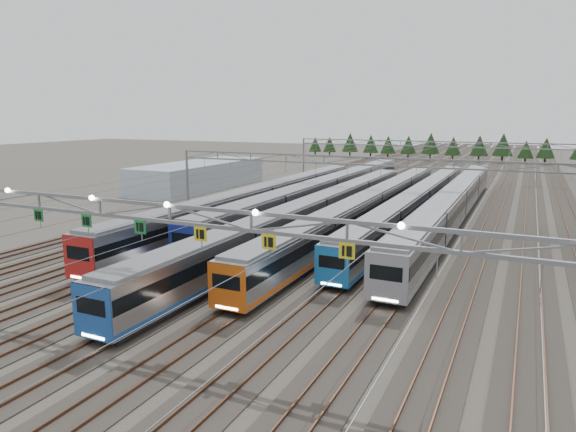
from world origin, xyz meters
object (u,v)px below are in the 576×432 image
at_px(train_b, 327,191).
at_px(train_d, 371,207).
at_px(train_c, 315,213).
at_px(train_e, 419,202).
at_px(gantry_mid, 364,168).
at_px(west_shed, 200,175).
at_px(gantry_near, 168,217).
at_px(train_a, 261,201).
at_px(gantry_far, 427,148).
at_px(train_f, 454,204).

distance_m(train_b, train_d, 12.46).
bearing_deg(train_c, train_e, 56.78).
bearing_deg(gantry_mid, train_b, 146.41).
relative_size(train_e, west_shed, 2.17).
xyz_separation_m(train_e, gantry_near, (-6.80, -42.63, 5.04)).
relative_size(train_a, train_c, 0.90).
xyz_separation_m(gantry_near, gantry_far, (0.05, 85.12, -0.70)).
relative_size(train_e, gantry_mid, 1.16).
relative_size(train_a, gantry_near, 1.06).
bearing_deg(train_a, train_b, 69.00).
bearing_deg(gantry_mid, gantry_far, 90.00).
distance_m(train_a, train_d, 13.85).
xyz_separation_m(gantry_mid, gantry_far, (0.00, 45.00, 0.00)).
distance_m(train_a, gantry_near, 35.06).
bearing_deg(gantry_far, train_d, -87.38).
relative_size(gantry_near, gantry_far, 1.00).
height_order(gantry_near, gantry_far, gantry_near).
bearing_deg(gantry_mid, train_d, -61.44).
distance_m(train_d, train_e, 8.03).
bearing_deg(gantry_near, train_d, 86.35).
bearing_deg(train_f, gantry_far, 104.53).
relative_size(train_c, gantry_far, 1.18).
height_order(train_f, gantry_far, gantry_far).
height_order(train_c, gantry_far, gantry_far).
xyz_separation_m(gantry_near, gantry_mid, (0.05, 40.12, -0.70)).
xyz_separation_m(train_e, gantry_mid, (-6.75, -2.51, 4.34)).
bearing_deg(train_a, train_c, -23.93).
height_order(train_a, gantry_mid, gantry_mid).
bearing_deg(train_c, train_a, 156.07).
bearing_deg(gantry_mid, train_a, -147.24).
relative_size(train_f, gantry_mid, 1.18).
bearing_deg(gantry_far, train_b, -99.46).
xyz_separation_m(train_b, gantry_far, (6.75, 40.52, 4.10)).
bearing_deg(gantry_far, gantry_mid, -90.00).
xyz_separation_m(train_f, west_shed, (-46.05, 11.45, 0.11)).
relative_size(train_c, gantry_mid, 1.18).
height_order(train_d, gantry_mid, gantry_mid).
relative_size(train_a, gantry_far, 1.06).
relative_size(train_e, gantry_far, 1.16).
bearing_deg(train_c, train_d, 57.63).
bearing_deg(train_e, gantry_mid, -159.60).
bearing_deg(gantry_far, west_shed, -137.44).
distance_m(gantry_mid, gantry_far, 45.00).
bearing_deg(train_e, train_b, 171.69).
distance_m(train_f, gantry_mid, 12.09).
height_order(train_a, gantry_far, gantry_far).
bearing_deg(train_e, gantry_near, -99.06).
height_order(gantry_mid, west_shed, gantry_mid).
relative_size(train_b, train_f, 1.03).
relative_size(train_b, gantry_mid, 1.22).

